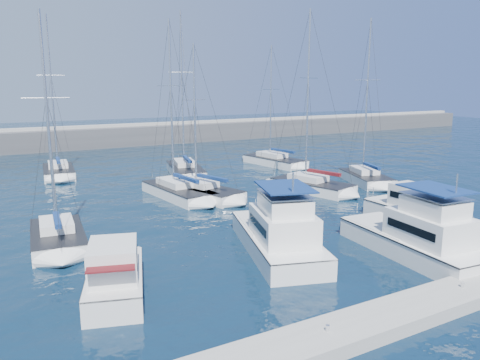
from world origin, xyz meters
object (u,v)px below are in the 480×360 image
sailboat_back_a (58,171)px  sailboat_back_c (274,161)px  motor_yacht_stbd_inner (419,238)px  sailboat_mid_e (366,178)px  sailboat_mid_a (58,237)px  sailboat_mid_d (312,185)px  motor_yacht_stbd_outer (405,208)px  sailboat_mid_c (202,192)px  motor_yacht_port_outer (115,278)px  sailboat_back_b (185,170)px  motor_yacht_port_inner (279,235)px  sailboat_mid_b (178,191)px

sailboat_back_a → sailboat_back_c: bearing=-6.8°
motor_yacht_stbd_inner → sailboat_mid_e: bearing=59.4°
sailboat_mid_a → sailboat_mid_d: bearing=15.7°
motor_yacht_stbd_outer → sailboat_mid_a: sailboat_mid_a is taller
motor_yacht_stbd_inner → sailboat_mid_e: size_ratio=0.60×
motor_yacht_stbd_inner → sailboat_mid_a: size_ratio=0.68×
sailboat_mid_c → sailboat_back_a: size_ratio=0.79×
sailboat_mid_e → sailboat_back_a: size_ratio=0.95×
motor_yacht_port_outer → sailboat_back_a: size_ratio=0.38×
sailboat_mid_d → sailboat_back_b: sailboat_back_b is taller
motor_yacht_port_outer → sailboat_back_c: 37.73m
motor_yacht_stbd_inner → motor_yacht_stbd_outer: 7.49m
motor_yacht_port_inner → sailboat_back_c: size_ratio=0.71×
sailboat_mid_e → sailboat_back_c: bearing=118.6°
sailboat_mid_b → sailboat_mid_c: 2.11m
sailboat_mid_e → sailboat_mid_b: bearing=-171.4°
sailboat_mid_d → sailboat_back_c: bearing=54.8°
motor_yacht_stbd_inner → sailboat_back_c: bearing=77.0°
motor_yacht_port_inner → sailboat_back_a: 32.23m
sailboat_mid_b → sailboat_back_a: (-7.69, 15.30, 0.04)m
motor_yacht_port_inner → sailboat_mid_e: bearing=50.8°
sailboat_mid_b → sailboat_mid_e: sailboat_mid_e is taller
sailboat_back_c → sailboat_mid_d: bearing=-118.7°
sailboat_mid_c → sailboat_back_a: 18.95m
motor_yacht_stbd_outer → sailboat_mid_d: bearing=89.5°
motor_yacht_port_inner → sailboat_mid_d: bearing=63.2°
motor_yacht_stbd_inner → sailboat_back_a: bearing=117.2°
motor_yacht_port_outer → motor_yacht_port_inner: bearing=22.9°
sailboat_mid_c → sailboat_back_c: size_ratio=0.92×
motor_yacht_stbd_outer → sailboat_back_c: bearing=78.4°
sailboat_back_b → sailboat_mid_d: bearing=-48.4°
sailboat_mid_d → sailboat_mid_c: bearing=148.7°
sailboat_mid_b → sailboat_mid_e: 19.11m
motor_yacht_stbd_outer → sailboat_back_a: 35.90m
motor_yacht_port_inner → sailboat_back_c: (16.74, 25.77, -0.62)m
motor_yacht_port_outer → sailboat_mid_b: bearing=76.9°
sailboat_mid_b → sailboat_mid_e: size_ratio=0.95×
motor_yacht_port_outer → sailboat_mid_e: (28.75, 13.36, -0.39)m
sailboat_back_a → sailboat_back_b: bearing=-19.2°
motor_yacht_stbd_inner → sailboat_back_a: (-14.27, 35.71, -0.57)m
sailboat_back_b → motor_yacht_stbd_inner: bearing=-72.5°
motor_yacht_stbd_inner → motor_yacht_stbd_outer: motor_yacht_stbd_inner is taller
sailboat_mid_e → sailboat_back_b: sailboat_back_b is taller
sailboat_mid_a → sailboat_mid_e: 30.32m
sailboat_mid_d → sailboat_back_b: 15.13m
sailboat_back_a → sailboat_mid_a: bearing=-92.6°
motor_yacht_port_inner → motor_yacht_stbd_outer: bearing=22.9°
sailboat_mid_b → sailboat_mid_d: bearing=-25.1°
sailboat_mid_a → sailboat_back_a: (3.54, 23.38, 0.03)m
sailboat_mid_a → sailboat_back_a: 23.65m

